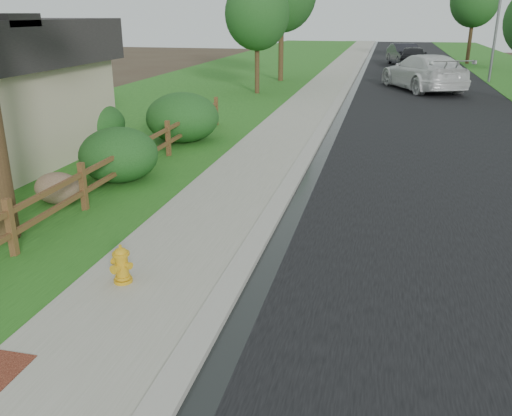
% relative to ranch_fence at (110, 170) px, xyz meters
% --- Properties ---
extents(ground, '(120.00, 120.00, 0.00)m').
position_rel_ranch_fence_xyz_m(ground, '(3.60, -6.40, -0.62)').
color(ground, '#3D2D21').
extents(road, '(8.00, 90.00, 0.02)m').
position_rel_ranch_fence_xyz_m(road, '(8.20, 28.60, -0.61)').
color(road, black).
rests_on(road, ground).
extents(curb, '(0.40, 90.00, 0.12)m').
position_rel_ranch_fence_xyz_m(curb, '(4.00, 28.60, -0.56)').
color(curb, '#9B968D').
rests_on(curb, ground).
extents(wet_gutter, '(0.50, 90.00, 0.00)m').
position_rel_ranch_fence_xyz_m(wet_gutter, '(4.35, 28.60, -0.60)').
color(wet_gutter, black).
rests_on(wet_gutter, road).
extents(sidewalk, '(2.20, 90.00, 0.10)m').
position_rel_ranch_fence_xyz_m(sidewalk, '(2.70, 28.60, -0.57)').
color(sidewalk, gray).
rests_on(sidewalk, ground).
extents(grass_strip, '(1.60, 90.00, 0.06)m').
position_rel_ranch_fence_xyz_m(grass_strip, '(0.80, 28.60, -0.59)').
color(grass_strip, '#205317').
rests_on(grass_strip, ground).
extents(lawn_near, '(9.00, 90.00, 0.04)m').
position_rel_ranch_fence_xyz_m(lawn_near, '(-4.40, 28.60, -0.60)').
color(lawn_near, '#205317').
rests_on(lawn_near, ground).
extents(ranch_fence, '(0.12, 16.92, 1.10)m').
position_rel_ranch_fence_xyz_m(ranch_fence, '(0.00, 0.00, 0.00)').
color(ranch_fence, '#50271A').
rests_on(ranch_fence, ground).
extents(fire_hydrant, '(0.41, 0.34, 0.63)m').
position_rel_ranch_fence_xyz_m(fire_hydrant, '(2.34, -4.17, -0.23)').
color(fire_hydrant, gold).
rests_on(fire_hydrant, sidewalk).
extents(white_suv, '(4.99, 7.16, 1.92)m').
position_rel_ranch_fence_xyz_m(white_suv, '(8.09, 20.58, 0.36)').
color(white_suv, silver).
rests_on(white_suv, road).
extents(dark_car_mid, '(2.22, 5.12, 1.72)m').
position_rel_ranch_fence_xyz_m(dark_car_mid, '(7.97, 33.00, 0.26)').
color(dark_car_mid, black).
rests_on(dark_car_mid, road).
extents(dark_car_far, '(2.91, 5.43, 1.70)m').
position_rel_ranch_fence_xyz_m(dark_car_far, '(7.42, 35.44, 0.25)').
color(dark_car_far, black).
rests_on(dark_car_far, road).
extents(streetlight, '(1.80, 0.61, 7.92)m').
position_rel_ranch_fence_xyz_m(streetlight, '(12.16, 25.23, 3.87)').
color(streetlight, slate).
rests_on(streetlight, ground).
extents(boulder, '(1.21, 0.99, 0.72)m').
position_rel_ranch_fence_xyz_m(boulder, '(-0.87, -0.83, -0.26)').
color(boulder, brown).
rests_on(boulder, ground).
extents(shrub_b, '(2.08, 2.08, 1.38)m').
position_rel_ranch_fence_xyz_m(shrub_b, '(-0.30, 1.07, 0.07)').
color(shrub_b, '#1B4418').
rests_on(shrub_b, ground).
extents(shrub_c, '(2.51, 2.51, 1.37)m').
position_rel_ranch_fence_xyz_m(shrub_c, '(-2.90, 4.61, 0.07)').
color(shrub_c, '#1B4418').
rests_on(shrub_c, ground).
extents(shrub_d, '(2.92, 2.92, 1.63)m').
position_rel_ranch_fence_xyz_m(shrub_d, '(-0.30, 5.64, 0.20)').
color(shrub_d, '#1B4418').
rests_on(shrub_d, ground).
extents(tree_near_left, '(3.26, 3.26, 5.78)m').
position_rel_ranch_fence_xyz_m(tree_near_left, '(-0.46, 17.14, 3.36)').
color(tree_near_left, '#382517').
rests_on(tree_near_left, ground).
extents(tree_far_right, '(3.85, 3.85, 7.10)m').
position_rel_ranch_fence_xyz_m(tree_far_right, '(12.60, 38.19, 4.35)').
color(tree_far_right, '#382517').
rests_on(tree_far_right, ground).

